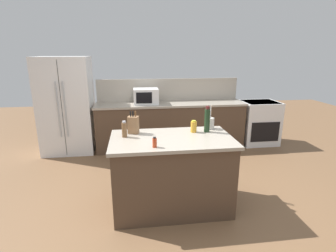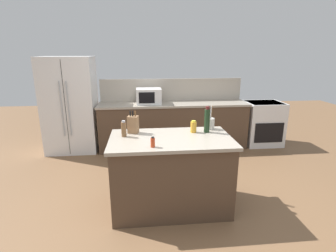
{
  "view_description": "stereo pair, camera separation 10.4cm",
  "coord_description": "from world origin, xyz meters",
  "views": [
    {
      "loc": [
        -0.44,
        -2.99,
        1.95
      ],
      "look_at": [
        0.0,
        0.35,
        0.99
      ],
      "focal_mm": 28.0,
      "sensor_mm": 36.0,
      "label": 1
    },
    {
      "loc": [
        -0.34,
        -3.0,
        1.95
      ],
      "look_at": [
        0.0,
        0.35,
        0.99
      ],
      "focal_mm": 28.0,
      "sensor_mm": 36.0,
      "label": 2
    }
  ],
  "objects": [
    {
      "name": "ground_plane",
      "position": [
        0.0,
        0.0,
        0.0
      ],
      "size": [
        14.0,
        14.0,
        0.0
      ],
      "primitive_type": "plane",
      "color": "brown"
    },
    {
      "name": "back_counter_run",
      "position": [
        0.3,
        2.2,
        0.47
      ],
      "size": [
        3.03,
        0.66,
        0.94
      ],
      "color": "#4C3828",
      "rests_on": "ground_plane"
    },
    {
      "name": "wall_backsplash",
      "position": [
        0.3,
        2.52,
        1.17
      ],
      "size": [
        2.99,
        0.03,
        0.46
      ],
      "primitive_type": "cube",
      "color": "#B2A899",
      "rests_on": "back_counter_run"
    },
    {
      "name": "kitchen_island",
      "position": [
        0.0,
        0.0,
        0.47
      ],
      "size": [
        1.49,
        0.87,
        0.94
      ],
      "color": "#4C3828",
      "rests_on": "ground_plane"
    },
    {
      "name": "refrigerator",
      "position": [
        -1.74,
        2.25,
        0.93
      ],
      "size": [
        0.98,
        0.75,
        1.86
      ],
      "color": "white",
      "rests_on": "ground_plane"
    },
    {
      "name": "range_oven",
      "position": [
        2.24,
        2.2,
        0.47
      ],
      "size": [
        0.76,
        0.65,
        0.92
      ],
      "color": "white",
      "rests_on": "ground_plane"
    },
    {
      "name": "microwave",
      "position": [
        -0.2,
        2.2,
        1.09
      ],
      "size": [
        0.49,
        0.39,
        0.3
      ],
      "color": "white",
      "rests_on": "back_counter_run"
    },
    {
      "name": "knife_block",
      "position": [
        -0.46,
        0.25,
        1.05
      ],
      "size": [
        0.15,
        0.13,
        0.29
      ],
      "rotation": [
        0.0,
        0.0,
        -0.26
      ],
      "color": "#936B47",
      "rests_on": "kitchen_island"
    },
    {
      "name": "utensil_crock",
      "position": [
        0.57,
        0.32,
        1.02
      ],
      "size": [
        0.12,
        0.12,
        0.32
      ],
      "color": "beige",
      "rests_on": "kitchen_island"
    },
    {
      "name": "pepper_grinder",
      "position": [
        -0.57,
        0.11,
        1.04
      ],
      "size": [
        0.06,
        0.06,
        0.2
      ],
      "color": "brown",
      "rests_on": "kitchen_island"
    },
    {
      "name": "honey_jar",
      "position": [
        0.32,
        0.2,
        1.01
      ],
      "size": [
        0.08,
        0.08,
        0.16
      ],
      "color": "gold",
      "rests_on": "kitchen_island"
    },
    {
      "name": "spice_jar_paprika",
      "position": [
        -0.23,
        -0.29,
        0.99
      ],
      "size": [
        0.05,
        0.05,
        0.12
      ],
      "color": "#B73D1E",
      "rests_on": "kitchen_island"
    },
    {
      "name": "wine_bottle",
      "position": [
        0.49,
        0.18,
        1.1
      ],
      "size": [
        0.07,
        0.07,
        0.34
      ],
      "color": "black",
      "rests_on": "kitchen_island"
    }
  ]
}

